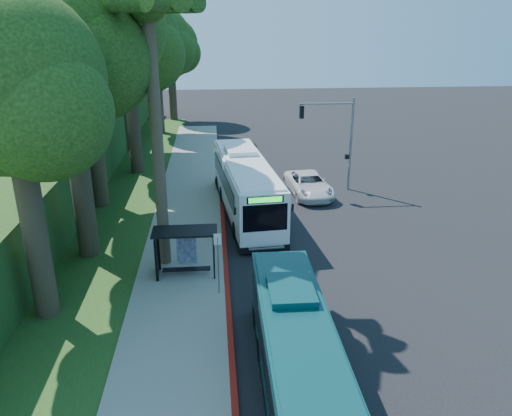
{
  "coord_description": "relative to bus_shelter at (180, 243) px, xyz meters",
  "views": [
    {
      "loc": [
        -5.44,
        -25.83,
        12.29
      ],
      "look_at": [
        -3.11,
        1.0,
        2.09
      ],
      "focal_mm": 35.0,
      "sensor_mm": 36.0,
      "label": 1
    }
  ],
  "objects": [
    {
      "name": "tree_2",
      "position": [
        -4.64,
        18.84,
        8.67
      ],
      "size": [
        8.82,
        8.4,
        15.12
      ],
      "color": "#382B1E",
      "rests_on": "ground"
    },
    {
      "name": "teal_bus",
      "position": [
        4.43,
        -9.05,
        -0.21
      ],
      "size": [
        2.46,
        11.02,
        3.28
      ],
      "rotation": [
        0.0,
        0.0,
        -0.01
      ],
      "color": "#0B3B3D",
      "rests_on": "ground"
    },
    {
      "name": "sidewalk",
      "position": [
        -0.04,
        2.86,
        -1.75
      ],
      "size": [
        4.5,
        70.0,
        0.12
      ],
      "primitive_type": "cube",
      "color": "gray",
      "rests_on": "ground"
    },
    {
      "name": "tree_4",
      "position": [
        -4.14,
        34.84,
        7.92
      ],
      "size": [
        8.4,
        8.0,
        14.14
      ],
      "color": "#382B1E",
      "rests_on": "ground"
    },
    {
      "name": "tree_0",
      "position": [
        -5.14,
        2.84,
        9.4
      ],
      "size": [
        8.4,
        8.0,
        15.7
      ],
      "color": "#382B1E",
      "rests_on": "ground"
    },
    {
      "name": "palm_tree",
      "position": [
        -0.94,
        1.36,
        10.57
      ],
      "size": [
        4.2,
        4.2,
        14.4
      ],
      "color": "#4C3F2D",
      "rests_on": "ground"
    },
    {
      "name": "grass_verge",
      "position": [
        -5.74,
        7.86,
        -1.78
      ],
      "size": [
        8.0,
        70.0,
        0.06
      ],
      "primitive_type": "cube",
      "color": "#234719",
      "rests_on": "ground"
    },
    {
      "name": "stop_sign_pole",
      "position": [
        1.86,
        -2.14,
        0.28
      ],
      "size": [
        0.35,
        0.06,
        3.17
      ],
      "color": "gray",
      "rests_on": "ground"
    },
    {
      "name": "tree_1",
      "position": [
        -6.12,
        10.84,
        10.92
      ],
      "size": [
        10.5,
        10.0,
        18.26
      ],
      "color": "#382B1E",
      "rests_on": "ground"
    },
    {
      "name": "pickup",
      "position": [
        8.76,
        11.83,
        -0.99
      ],
      "size": [
        3.26,
        6.1,
        1.63
      ],
      "primitive_type": "imported",
      "rotation": [
        0.0,
        0.0,
        0.1
      ],
      "color": "silver",
      "rests_on": "ground"
    },
    {
      "name": "red_curb",
      "position": [
        2.26,
        -1.14,
        -1.74
      ],
      "size": [
        0.25,
        30.0,
        0.13
      ],
      "primitive_type": "cube",
      "color": "#9F1A11",
      "rests_on": "ground"
    },
    {
      "name": "traffic_signal_pole",
      "position": [
        11.04,
        12.86,
        2.62
      ],
      "size": [
        4.1,
        0.3,
        7.0
      ],
      "color": "gray",
      "rests_on": "ground"
    },
    {
      "name": "bus_shelter",
      "position": [
        0.0,
        0.0,
        0.0
      ],
      "size": [
        3.2,
        1.51,
        2.55
      ],
      "color": "black",
      "rests_on": "ground"
    },
    {
      "name": "ground",
      "position": [
        7.26,
        2.86,
        -1.81
      ],
      "size": [
        140.0,
        140.0,
        0.0
      ],
      "primitive_type": "plane",
      "color": "black",
      "rests_on": "ground"
    },
    {
      "name": "white_bus",
      "position": [
        3.85,
        8.72,
        0.13
      ],
      "size": [
        4.09,
        13.53,
        3.97
      ],
      "rotation": [
        0.0,
        0.0,
        0.09
      ],
      "color": "white",
      "rests_on": "ground"
    },
    {
      "name": "tree_3",
      "position": [
        -6.62,
        26.84,
        10.17
      ],
      "size": [
        10.08,
        9.6,
        17.28
      ],
      "color": "#382B1E",
      "rests_on": "ground"
    },
    {
      "name": "tree_5",
      "position": [
        -3.16,
        42.84,
        7.16
      ],
      "size": [
        7.35,
        7.0,
        12.86
      ],
      "color": "#382B1E",
      "rests_on": "ground"
    },
    {
      "name": "tree_6",
      "position": [
        -5.65,
        -3.16,
        7.9
      ],
      "size": [
        7.56,
        7.2,
        13.74
      ],
      "color": "#382B1E",
      "rests_on": "ground"
    }
  ]
}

